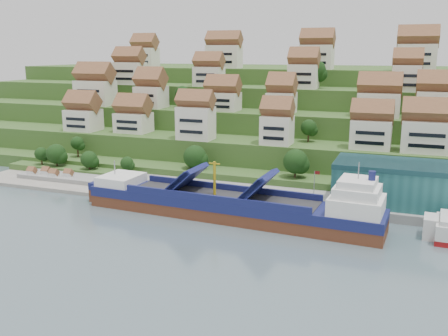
% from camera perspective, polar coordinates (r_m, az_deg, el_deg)
% --- Properties ---
extents(ground, '(300.00, 300.00, 0.00)m').
position_cam_1_polar(ground, '(117.62, 0.53, -5.51)').
color(ground, slate).
rests_on(ground, ground).
extents(quay, '(180.00, 14.00, 2.20)m').
position_cam_1_polar(quay, '(126.45, 11.47, -3.91)').
color(quay, gray).
rests_on(quay, ground).
extents(pebble_beach, '(45.00, 20.00, 1.00)m').
position_cam_1_polar(pebble_beach, '(155.72, -18.34, -1.32)').
color(pebble_beach, gray).
rests_on(pebble_beach, ground).
extents(hillside, '(260.00, 128.00, 31.00)m').
position_cam_1_polar(hillside, '(213.40, 10.18, 5.71)').
color(hillside, '#2D4C1E').
rests_on(hillside, ground).
extents(hillside_village, '(158.72, 61.47, 29.17)m').
position_cam_1_polar(hillside_village, '(169.49, 7.54, 8.49)').
color(hillside_village, white).
rests_on(hillside_village, ground).
extents(hillside_trees, '(138.24, 62.21, 31.59)m').
position_cam_1_polar(hillside_trees, '(157.72, 2.63, 5.47)').
color(hillside_trees, '#193A13').
rests_on(hillside_trees, ground).
extents(flagpole, '(1.28, 0.16, 8.00)m').
position_cam_1_polar(flagpole, '(120.41, 10.32, -1.87)').
color(flagpole, gray).
rests_on(flagpole, quay).
extents(beach_huts, '(14.40, 3.70, 2.20)m').
position_cam_1_polar(beach_huts, '(155.66, -19.24, -0.78)').
color(beach_huts, white).
rests_on(beach_huts, pebble_beach).
extents(cargo_ship, '(70.59, 14.57, 15.45)m').
position_cam_1_polar(cargo_ship, '(114.87, 1.46, -4.40)').
color(cargo_ship, '#5B2E1C').
rests_on(cargo_ship, ground).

